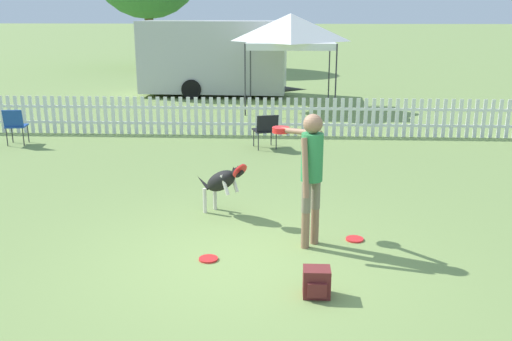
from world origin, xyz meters
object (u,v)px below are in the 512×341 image
at_px(equipment_trailer, 214,57).
at_px(leaping_dog, 222,181).
at_px(frisbee_near_dog, 208,259).
at_px(backpack_on_grass, 317,282).
at_px(handler_person, 310,163).
at_px(canopy_tent_main, 291,31).
at_px(folding_chair_green_right, 266,128).
at_px(frisbee_near_handler, 355,239).
at_px(folding_chair_blue_left, 15,124).

bearing_deg(equipment_trailer, leaping_dog, -80.19).
relative_size(frisbee_near_dog, backpack_on_grass, 0.74).
bearing_deg(handler_person, frisbee_near_dog, 154.28).
height_order(canopy_tent_main, equipment_trailer, canopy_tent_main).
bearing_deg(backpack_on_grass, handler_person, 91.75).
distance_m(frisbee_near_dog, backpack_on_grass, 1.57).
height_order(handler_person, folding_chair_green_right, handler_person).
relative_size(leaping_dog, frisbee_near_handler, 3.70).
distance_m(canopy_tent_main, equipment_trailer, 3.96).
bearing_deg(frisbee_near_handler, backpack_on_grass, -110.65).
distance_m(frisbee_near_handler, frisbee_near_dog, 2.04).
distance_m(folding_chair_green_right, canopy_tent_main, 5.80).
relative_size(frisbee_near_dog, folding_chair_blue_left, 0.29).
height_order(folding_chair_blue_left, folding_chair_green_right, folding_chair_blue_left).
xyz_separation_m(handler_person, folding_chair_blue_left, (-6.47, 5.44, -0.61)).
height_order(handler_person, frisbee_near_handler, handler_person).
relative_size(frisbee_near_dog, canopy_tent_main, 0.08).
xyz_separation_m(leaping_dog, folding_chair_green_right, (0.51, 4.32, -0.07)).
xyz_separation_m(leaping_dog, frisbee_near_handler, (1.90, -0.87, -0.53)).
relative_size(folding_chair_blue_left, equipment_trailer, 0.14).
height_order(leaping_dog, equipment_trailer, equipment_trailer).
bearing_deg(canopy_tent_main, folding_chair_blue_left, -139.51).
bearing_deg(folding_chair_blue_left, canopy_tent_main, -146.98).
height_order(frisbee_near_handler, canopy_tent_main, canopy_tent_main).
distance_m(backpack_on_grass, equipment_trailer, 15.27).
height_order(handler_person, canopy_tent_main, canopy_tent_main).
relative_size(leaping_dog, folding_chair_green_right, 1.13).
bearing_deg(folding_chair_green_right, canopy_tent_main, -113.34).
relative_size(backpack_on_grass, folding_chair_green_right, 0.41).
bearing_deg(canopy_tent_main, folding_chair_green_right, -95.90).
height_order(leaping_dog, frisbee_near_handler, leaping_dog).
distance_m(backpack_on_grass, folding_chair_green_right, 6.84).
height_order(folding_chair_green_right, equipment_trailer, equipment_trailer).
bearing_deg(folding_chair_green_right, folding_chair_blue_left, -18.09).
xyz_separation_m(handler_person, equipment_trailer, (-2.88, 13.52, 0.26)).
bearing_deg(equipment_trailer, folding_chair_blue_left, -111.58).
bearing_deg(folding_chair_blue_left, frisbee_near_dog, 123.57).
relative_size(folding_chair_green_right, canopy_tent_main, 0.27).
bearing_deg(handler_person, leaping_dog, 90.36).
relative_size(backpack_on_grass, folding_chair_blue_left, 0.38).
xyz_separation_m(handler_person, backpack_on_grass, (0.04, -1.42, -0.96)).
height_order(handler_person, frisbee_near_dog, handler_person).
xyz_separation_m(frisbee_near_dog, canopy_tent_main, (1.08, 11.37, 2.37)).
xyz_separation_m(frisbee_near_handler, backpack_on_grass, (-0.60, -1.60, 0.15)).
bearing_deg(frisbee_near_dog, folding_chair_blue_left, 131.04).
bearing_deg(frisbee_near_dog, frisbee_near_handler, 21.08).
relative_size(leaping_dog, frisbee_near_dog, 3.70).
xyz_separation_m(handler_person, folding_chair_green_right, (-0.74, 5.37, -0.65)).
relative_size(handler_person, frisbee_near_dog, 7.35).
bearing_deg(folding_chair_blue_left, folding_chair_green_right, 171.87).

